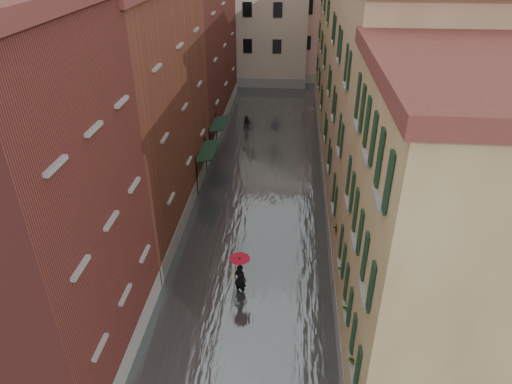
% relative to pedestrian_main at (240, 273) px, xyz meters
% --- Properties ---
extents(ground, '(120.00, 120.00, 0.00)m').
position_rel_pedestrian_main_xyz_m(ground, '(0.27, -2.07, -1.25)').
color(ground, slate).
rests_on(ground, ground).
extents(floodwater, '(10.00, 60.00, 0.20)m').
position_rel_pedestrian_main_xyz_m(floodwater, '(0.27, 10.93, -1.15)').
color(floodwater, '#4D5456').
rests_on(floodwater, ground).
extents(building_left_near, '(6.00, 8.00, 13.00)m').
position_rel_pedestrian_main_xyz_m(building_left_near, '(-6.73, -4.07, 5.25)').
color(building_left_near, maroon).
rests_on(building_left_near, ground).
extents(building_left_mid, '(6.00, 14.00, 12.50)m').
position_rel_pedestrian_main_xyz_m(building_left_mid, '(-6.73, 6.93, 5.00)').
color(building_left_mid, brown).
rests_on(building_left_mid, ground).
extents(building_left_far, '(6.00, 16.00, 14.00)m').
position_rel_pedestrian_main_xyz_m(building_left_far, '(-6.73, 21.93, 5.75)').
color(building_left_far, maroon).
rests_on(building_left_far, ground).
extents(building_right_near, '(6.00, 8.00, 11.50)m').
position_rel_pedestrian_main_xyz_m(building_right_near, '(7.27, -4.07, 4.50)').
color(building_right_near, '#8F6D4A').
rests_on(building_right_near, ground).
extents(building_right_mid, '(6.00, 14.00, 13.00)m').
position_rel_pedestrian_main_xyz_m(building_right_mid, '(7.27, 6.93, 5.25)').
color(building_right_mid, tan).
rests_on(building_right_mid, ground).
extents(building_right_far, '(6.00, 16.00, 11.50)m').
position_rel_pedestrian_main_xyz_m(building_right_far, '(7.27, 21.93, 4.50)').
color(building_right_far, '#8F6D4A').
rests_on(building_right_far, ground).
extents(building_end_cream, '(12.00, 9.00, 13.00)m').
position_rel_pedestrian_main_xyz_m(building_end_cream, '(-2.73, 35.93, 5.25)').
color(building_end_cream, '#B3AB8E').
rests_on(building_end_cream, ground).
extents(building_end_pink, '(10.00, 9.00, 12.00)m').
position_rel_pedestrian_main_xyz_m(building_end_pink, '(6.27, 37.93, 4.75)').
color(building_end_pink, tan).
rests_on(building_end_pink, ground).
extents(awning_near, '(1.09, 3.23, 2.80)m').
position_rel_pedestrian_main_xyz_m(awning_near, '(-3.21, 10.21, 1.22)').
color(awning_near, '#142F1F').
rests_on(awning_near, ground).
extents(awning_far, '(1.09, 3.02, 2.80)m').
position_rel_pedestrian_main_xyz_m(awning_far, '(-3.22, 14.88, 1.22)').
color(awning_far, '#142F1F').
rests_on(awning_far, ground).
extents(window_planters, '(0.59, 8.01, 0.84)m').
position_rel_pedestrian_main_xyz_m(window_planters, '(4.39, -2.78, 2.26)').
color(window_planters, brown).
rests_on(window_planters, ground).
extents(pedestrian_main, '(0.96, 0.96, 2.06)m').
position_rel_pedestrian_main_xyz_m(pedestrian_main, '(0.00, 0.00, 0.00)').
color(pedestrian_main, black).
rests_on(pedestrian_main, ground).
extents(pedestrian_far, '(0.71, 0.56, 1.43)m').
position_rel_pedestrian_main_xyz_m(pedestrian_far, '(-1.66, 19.61, -0.54)').
color(pedestrian_far, black).
rests_on(pedestrian_far, ground).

